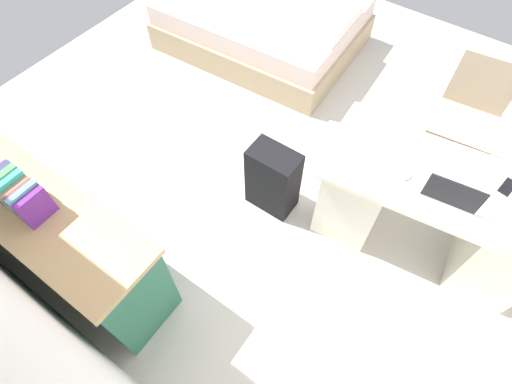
{
  "coord_description": "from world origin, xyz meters",
  "views": [
    {
      "loc": [
        -1.11,
        1.9,
        2.69
      ],
      "look_at": [
        -0.3,
        0.75,
        0.6
      ],
      "focal_mm": 28.08,
      "sensor_mm": 36.0,
      "label": 1
    }
  ],
  "objects": [
    {
      "name": "office_chair",
      "position": [
        -1.16,
        -0.79,
        0.42
      ],
      "size": [
        0.52,
        0.52,
        0.94
      ],
      "color": "black",
      "rests_on": "ground_plane"
    },
    {
      "name": "credenza",
      "position": [
        0.71,
        1.66,
        0.4
      ],
      "size": [
        1.8,
        0.48,
        0.8
      ],
      "color": "#28664C",
      "rests_on": "ground_plane"
    },
    {
      "name": "ground_plane",
      "position": [
        0.0,
        0.0,
        0.0
      ],
      "size": [
        5.42,
        5.42,
        0.0
      ],
      "primitive_type": "plane",
      "color": "beige"
    },
    {
      "name": "cell_phone_near_laptop",
      "position": [
        -1.55,
        -0.08,
        0.73
      ],
      "size": [
        0.09,
        0.15,
        0.01
      ],
      "primitive_type": "cube",
      "rotation": [
        0.0,
        0.0,
        -0.17
      ],
      "color": "black",
      "rests_on": "desk"
    },
    {
      "name": "book_row",
      "position": [
        0.62,
        1.67,
        0.91
      ],
      "size": [
        0.32,
        0.17,
        0.24
      ],
      "color": "#65278B",
      "rests_on": "credenza"
    },
    {
      "name": "suitcase_black",
      "position": [
        -0.22,
        0.43,
        0.29
      ],
      "size": [
        0.36,
        0.22,
        0.59
      ],
      "primitive_type": "cube",
      "rotation": [
        0.0,
        0.0,
        0.01
      ],
      "color": "black",
      "rests_on": "ground_plane"
    },
    {
      "name": "desk",
      "position": [
        -1.24,
        0.09,
        0.38
      ],
      "size": [
        1.51,
        0.84,
        0.72
      ],
      "color": "silver",
      "rests_on": "ground_plane"
    },
    {
      "name": "laptop",
      "position": [
        -1.29,
        0.19,
        0.77
      ],
      "size": [
        0.34,
        0.26,
        0.21
      ],
      "color": "#B7B7BC",
      "rests_on": "desk"
    },
    {
      "name": "computer_mouse",
      "position": [
        -1.02,
        0.19,
        0.74
      ],
      "size": [
        0.07,
        0.11,
        0.03
      ],
      "primitive_type": "ellipsoid",
      "rotation": [
        0.0,
        0.0,
        0.13
      ],
      "color": "white",
      "rests_on": "desk"
    },
    {
      "name": "bed",
      "position": [
        0.98,
        -1.19,
        0.24
      ],
      "size": [
        1.97,
        1.5,
        0.58
      ],
      "color": "tan",
      "rests_on": "ground_plane"
    }
  ]
}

